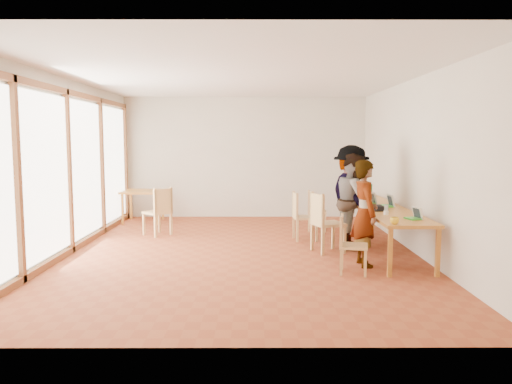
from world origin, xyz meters
TOP-DOWN VIEW (x-y plane):
  - ground at (0.00, 0.00)m, footprint 8.00×8.00m
  - wall_back at (0.00, 4.00)m, footprint 6.00×0.10m
  - wall_front at (0.00, -4.00)m, footprint 6.00×0.10m
  - wall_right at (3.00, 0.00)m, footprint 0.10×8.00m
  - window_wall at (-2.96, 0.00)m, footprint 0.10×8.00m
  - ceiling at (0.00, 0.00)m, footprint 6.00×8.00m
  - communal_table at (2.50, 0.36)m, footprint 0.80×4.00m
  - side_table at (-2.40, 3.20)m, footprint 0.90×0.90m
  - chair_near at (1.59, -1.37)m, footprint 0.47×0.47m
  - chair_mid at (1.41, -0.01)m, footprint 0.61×0.61m
  - chair_far at (1.12, 1.04)m, footprint 0.48×0.48m
  - chair_empty at (1.48, 2.06)m, footprint 0.44×0.44m
  - chair_spare at (-1.68, 1.50)m, footprint 0.64×0.64m
  - person_near at (1.94, -0.92)m, footprint 0.45×0.64m
  - person_mid at (2.04, 0.41)m, footprint 0.79×0.93m
  - person_far at (2.01, 0.64)m, footprint 0.93×1.32m
  - laptop_near at (2.66, -1.06)m, footprint 0.25×0.27m
  - laptop_mid at (2.64, 0.36)m, footprint 0.26×0.29m
  - laptop_far at (2.42, 0.73)m, footprint 0.25×0.29m
  - yellow_mug at (2.23, -1.51)m, footprint 0.15×0.15m
  - green_bottle at (2.66, 1.81)m, footprint 0.07×0.07m
  - clear_glass at (2.47, -0.14)m, footprint 0.07×0.07m
  - condiment_cup at (2.35, -0.61)m, footprint 0.08×0.08m
  - pink_phone at (2.22, -0.21)m, footprint 0.05×0.10m
  - black_pouch at (2.32, -0.16)m, footprint 0.16×0.26m

SIDE VIEW (x-z plane):
  - ground at x=0.00m, z-range 0.00..0.00m
  - chair_empty at x=1.48m, z-range 0.30..0.75m
  - chair_near at x=1.59m, z-range 0.30..0.75m
  - chair_far at x=1.12m, z-range 0.32..0.82m
  - chair_spare at x=-1.68m, z-range 0.34..0.86m
  - chair_mid at x=1.41m, z-range 0.36..0.91m
  - side_table at x=-2.40m, z-range 0.29..1.04m
  - communal_table at x=2.50m, z-range 0.33..1.08m
  - pink_phone at x=2.22m, z-range 0.75..0.76m
  - condiment_cup at x=2.35m, z-range 0.75..0.81m
  - clear_glass at x=2.47m, z-range 0.75..0.84m
  - black_pouch at x=2.32m, z-range 0.75..0.84m
  - yellow_mug at x=2.23m, z-range 0.75..0.85m
  - laptop_near at x=2.66m, z-range 0.71..0.90m
  - laptop_mid at x=2.64m, z-range 0.70..0.92m
  - laptop_far at x=2.42m, z-range 0.70..0.92m
  - person_near at x=1.94m, z-range 0.00..1.65m
  - person_mid at x=2.04m, z-range 0.00..1.70m
  - green_bottle at x=2.66m, z-range 0.75..1.03m
  - person_far at x=2.01m, z-range 0.00..1.85m
  - wall_back at x=0.00m, z-range 0.00..3.00m
  - wall_front at x=0.00m, z-range 0.00..3.00m
  - wall_right at x=3.00m, z-range 0.00..3.00m
  - window_wall at x=-2.96m, z-range 0.00..3.00m
  - ceiling at x=0.00m, z-range 3.00..3.04m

